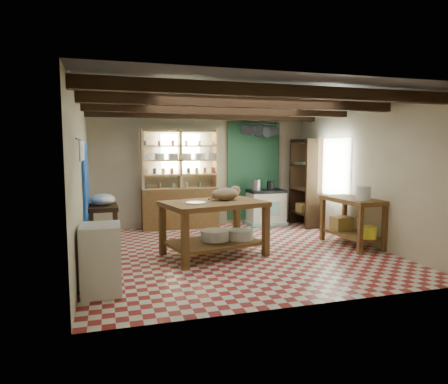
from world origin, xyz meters
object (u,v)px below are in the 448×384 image
object	(u,v)px
work_table	(214,228)
right_counter	(352,222)
stove	(266,207)
prep_table	(104,226)
cat	(225,194)
white_cabinet	(101,259)

from	to	relation	value
work_table	right_counter	distance (m)	2.61
stove	work_table	bearing A→B (deg)	-129.15
prep_table	right_counter	distance (m)	4.56
work_table	prep_table	distance (m)	2.14
work_table	right_counter	bearing A→B (deg)	-14.95
right_counter	prep_table	bearing A→B (deg)	160.96
cat	prep_table	bearing A→B (deg)	128.54
stove	prep_table	bearing A→B (deg)	-163.04
prep_table	right_counter	size ratio (longest dim) A/B	0.61
stove	white_cabinet	size ratio (longest dim) A/B	0.98
stove	white_cabinet	distance (m)	5.11
stove	white_cabinet	xyz separation A→B (m)	(-3.67, -3.55, 0.02)
stove	right_counter	distance (m)	2.45
white_cabinet	right_counter	xyz separation A→B (m)	(4.40, 1.21, 0.01)
stove	right_counter	xyz separation A→B (m)	(0.73, -2.34, 0.03)
stove	cat	xyz separation A→B (m)	(-1.65, -2.15, 0.61)
work_table	white_cabinet	distance (m)	2.21
right_counter	cat	size ratio (longest dim) A/B	2.64
work_table	stove	xyz separation A→B (m)	(1.88, 2.26, -0.04)
right_counter	cat	world-z (taller)	cat
stove	white_cabinet	bearing A→B (deg)	-135.34
work_table	cat	distance (m)	0.62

